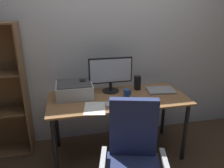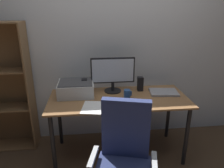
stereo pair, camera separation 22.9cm
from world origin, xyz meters
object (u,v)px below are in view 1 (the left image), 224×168
mouse (138,101)px  speaker_right (137,83)px  speaker_left (83,87)px  printer (74,90)px  keyboard (119,103)px  coffee_mug (127,93)px  desk (118,104)px  monitor (111,73)px  laptop (161,90)px  office_chair (133,166)px

mouse → speaker_right: (0.11, 0.35, 0.07)m
speaker_left → printer: (-0.10, -0.05, -0.00)m
keyboard → coffee_mug: coffee_mug is taller
desk → monitor: size_ratio=3.02×
laptop → coffee_mug: bearing=-161.4°
printer → laptop: bearing=-3.5°
desk → laptop: laptop is taller
desk → speaker_right: (0.29, 0.19, 0.17)m
mouse → coffee_mug: 0.17m
speaker_left → office_chair: (0.31, -0.97, -0.37)m
keyboard → printer: 0.55m
monitor → keyboard: monitor is taller
coffee_mug → laptop: coffee_mug is taller
keyboard → mouse: bearing=3.8°
speaker_right → office_chair: bearing=-109.9°
keyboard → speaker_right: (0.32, 0.36, 0.08)m
laptop → keyboard: bearing=-150.0°
speaker_right → printer: (-0.76, -0.05, -0.00)m
desk → coffee_mug: coffee_mug is taller
coffee_mug → laptop: bearing=12.1°
laptop → office_chair: size_ratio=0.32×
monitor → coffee_mug: bearing=-57.9°
coffee_mug → speaker_left: (-0.47, 0.21, 0.04)m
speaker_right → desk: bearing=-146.6°
coffee_mug → monitor: bearing=122.1°
mouse → office_chair: bearing=-96.0°
desk → monitor: 0.38m
speaker_left → keyboard: bearing=-46.2°
laptop → speaker_right: (-0.26, 0.11, 0.07)m
printer → mouse: bearing=-25.0°
coffee_mug → printer: bearing=164.3°
coffee_mug → keyboard: bearing=-128.5°
mouse → speaker_right: size_ratio=0.56×
monitor → speaker_left: bearing=-178.6°
keyboard → speaker_left: 0.51m
desk → monitor: monitor is taller
coffee_mug → laptop: (0.45, 0.10, -0.04)m
printer → monitor: bearing=7.7°
monitor → coffee_mug: 0.32m
monitor → office_chair: 1.11m
coffee_mug → speaker_right: bearing=46.8°
printer → speaker_right: bearing=3.8°
speaker_right → office_chair: office_chair is taller
keyboard → coffee_mug: size_ratio=2.96×
desk → mouse: (0.18, -0.16, 0.10)m
speaker_left → office_chair: office_chair is taller
laptop → monitor: bearing=175.1°
keyboard → speaker_left: size_ratio=1.71×
coffee_mug → speaker_right: (0.20, 0.21, 0.04)m
desk → office_chair: (-0.06, -0.78, -0.19)m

